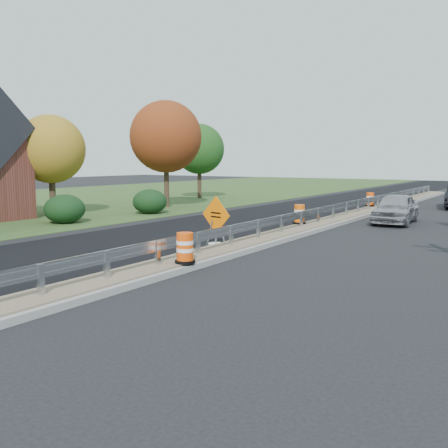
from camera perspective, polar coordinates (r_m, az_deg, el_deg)
The scene contains 15 objects.
ground at distance 19.67m, azimuth 3.95°, elevation -2.25°, with size 140.00×140.00×0.00m, color black.
grass_verge_near at distance 43.09m, azimuth -17.86°, elevation 2.62°, with size 30.00×120.00×0.03m, color #2E481F.
milled_overlay at distance 30.46m, azimuth 5.98°, elevation 1.12°, with size 7.20×120.00×0.01m, color black.
median at distance 26.84m, azimuth 12.37°, elevation 0.39°, with size 1.60×55.00×0.23m.
guardrail at distance 27.71m, azimuth 13.15°, elevation 1.86°, with size 0.10×46.15×0.72m.
hedge_mid at distance 27.08m, azimuth -17.76°, elevation 1.65°, with size 2.09×2.09×1.52m, color black.
hedge_north at distance 30.84m, azimuth -8.47°, elevation 2.57°, with size 2.09×2.09×1.52m, color black.
tree_near_yellow at distance 30.96m, azimuth -19.20°, elevation 8.05°, with size 3.96×3.96×5.88m.
tree_near_red at distance 35.11m, azimuth -6.66°, elevation 9.86°, with size 4.95×4.95×7.35m.
tree_near_back at distance 43.24m, azimuth -2.85°, elevation 8.54°, with size 4.29×4.29×6.37m.
caution_sign at distance 18.68m, azimuth -0.92°, elevation -1.21°, with size 1.39×0.59×1.94m.
barrel_median_near at distance 14.80m, azimuth -4.48°, elevation -2.80°, with size 0.62×0.62×0.90m.
barrel_median_mid at distance 24.21m, azimuth 8.61°, elevation 1.08°, with size 0.63×0.63×0.92m.
barrel_median_far at distance 34.56m, azimuth 16.35°, elevation 2.69°, with size 0.62×0.62×0.90m.
car_silver at distance 27.41m, azimuth 19.03°, elevation 1.71°, with size 1.84×4.58×1.56m, color #ADACB1.
Camera 1 is at (9.50, -16.91, 3.24)m, focal length 40.00 mm.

